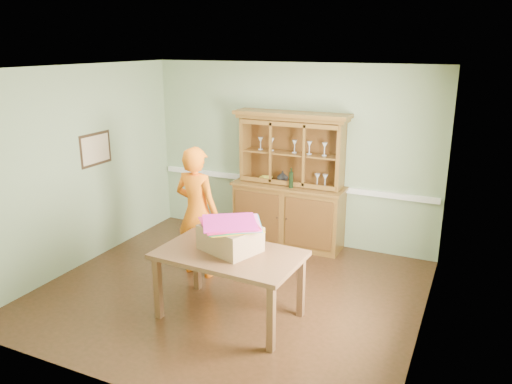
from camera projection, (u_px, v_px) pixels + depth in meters
The scene contains 14 objects.
floor at pixel (230, 292), 6.19m from camera, with size 4.50×4.50×0.00m, color #492917.
ceiling at pixel (226, 68), 5.41m from camera, with size 4.50×4.50×0.00m, color white.
wall_back at pixel (290, 154), 7.54m from camera, with size 4.50×4.50×0.00m, color #8AA279.
wall_left at pixel (81, 168), 6.71m from camera, with size 4.00×4.00×0.00m, color #8AA279.
wall_right at pixel (431, 214), 4.89m from camera, with size 4.00×4.00×0.00m, color #8AA279.
wall_front at pixel (113, 249), 4.06m from camera, with size 4.50×4.50×0.00m, color #8AA279.
chair_rail at pixel (289, 183), 7.65m from camera, with size 4.41×0.05×0.08m, color white.
framed_map at pixel (96, 149), 6.90m from camera, with size 0.03×0.60×0.46m.
window_panel at pixel (426, 208), 4.60m from camera, with size 0.03×0.96×1.36m.
china_hutch at pixel (289, 199), 7.49m from camera, with size 1.71×0.57×2.01m.
dining_table at pixel (229, 260), 5.44m from camera, with size 1.60×1.00×0.78m.
cardboard_box at pixel (230, 238), 5.44m from camera, with size 0.60×0.48×0.28m, color #98704E.
kite_stack at pixel (231, 224), 5.39m from camera, with size 0.80×0.80×0.05m.
person at pixel (197, 212), 6.45m from camera, with size 0.63×0.41×1.73m, color orange.
Camera 1 is at (2.64, -4.92, 2.96)m, focal length 35.00 mm.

